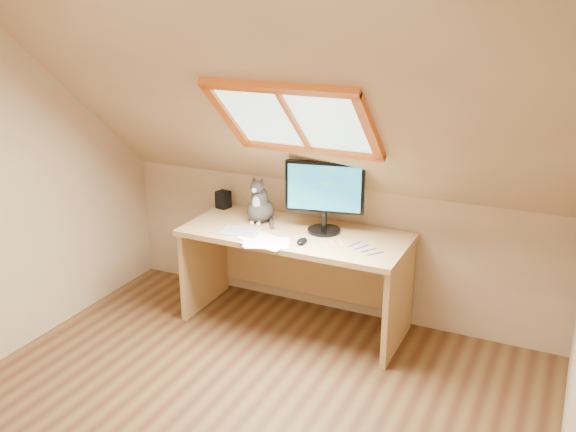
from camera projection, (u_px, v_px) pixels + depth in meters
The scene contains 9 objects.
room_shell at pixel (195, 200), 3.05m from camera, with size 3.52×3.52×2.41m.
desk at pixel (299, 257), 4.72m from camera, with size 1.63×0.71×0.74m.
monitor at pixel (325, 192), 4.49m from camera, with size 0.56×0.24×0.52m.
cat at pixel (260, 205), 4.76m from camera, with size 0.20×0.24×0.36m.
desk_speaker at pixel (223, 200), 5.08m from camera, with size 0.09×0.09×0.14m, color black.
graphics_tablet at pixel (241, 231), 4.58m from camera, with size 0.27×0.19×0.01m, color #B2B2B7.
mouse at pixel (302, 241), 4.37m from camera, with size 0.06×0.11×0.03m, color black.
papers at pixel (262, 240), 4.42m from camera, with size 0.35×0.30×0.01m.
cables at pixel (351, 247), 4.30m from camera, with size 0.51×0.26×0.01m.
Camera 1 is at (1.64, -2.53, 2.36)m, focal length 40.00 mm.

